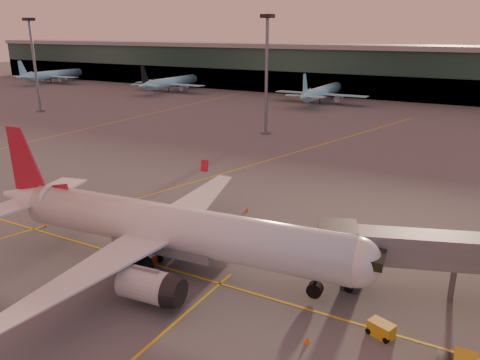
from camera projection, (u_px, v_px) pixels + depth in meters
The scene contains 14 objects.
ground at pixel (142, 295), 41.38m from camera, with size 600.00×600.00×0.00m, color #4C4F54.
taxi_markings at pixel (277, 164), 81.83m from camera, with size 100.12×173.00×0.01m.
terminal at pixel (418, 73), 156.87m from camera, with size 400.00×20.00×17.60m.
mast_west_far at pixel (34, 58), 129.96m from camera, with size 2.40×2.40×25.60m.
mast_west_near at pixel (267, 67), 101.06m from camera, with size 2.40×2.40×25.60m.
distant_aircraft_row at pixel (441, 112), 134.74m from camera, with size 350.00×34.00×13.00m.
main_airplane at pixel (165, 228), 45.18m from camera, with size 41.82×37.76×12.62m.
jet_bridge at pixel (475, 256), 39.28m from camera, with size 24.00×10.84×6.13m.
catering_truck at pixel (138, 241), 46.69m from camera, with size 5.26×2.72×3.94m.
gpu_cart at pixel (381, 330), 35.70m from camera, with size 2.26×1.80×1.15m.
cone_nose at pixel (383, 327), 36.37m from camera, with size 0.49×0.49×0.63m.
cone_tail at pixel (46, 224), 55.78m from camera, with size 0.43×0.43×0.55m.
cone_wing_left at pixel (247, 209), 60.53m from camera, with size 0.49×0.49×0.63m.
cone_fwd at pixel (307, 340), 35.00m from camera, with size 0.41×0.41×0.52m.
Camera 1 is at (25.12, -27.58, 22.36)m, focal length 35.00 mm.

